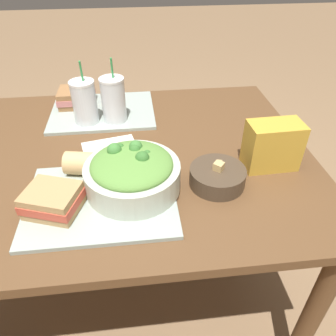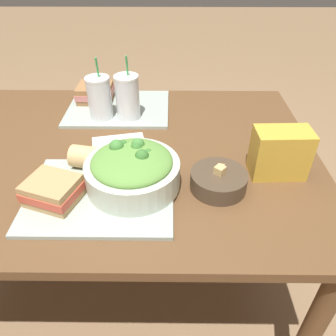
{
  "view_description": "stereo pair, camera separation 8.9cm",
  "coord_description": "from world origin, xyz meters",
  "px_view_note": "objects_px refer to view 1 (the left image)",
  "views": [
    {
      "loc": [
        0.12,
        -0.89,
        1.32
      ],
      "look_at": [
        0.2,
        -0.19,
        0.79
      ],
      "focal_mm": 35.0,
      "sensor_mm": 36.0,
      "label": 1
    },
    {
      "loc": [
        0.2,
        -0.9,
        1.32
      ],
      "look_at": [
        0.2,
        -0.19,
        0.79
      ],
      "focal_mm": 35.0,
      "sensor_mm": 36.0,
      "label": 2
    }
  ],
  "objects_px": {
    "salad_bowl": "(132,172)",
    "chip_bag": "(273,146)",
    "baguette_near": "(89,164)",
    "drink_cup_dark": "(85,103)",
    "soup_bowl": "(217,176)",
    "napkin_folded": "(110,148)",
    "sandwich_far": "(77,97)",
    "drink_cup_red": "(114,101)",
    "sandwich_near": "(53,200)"
  },
  "relations": [
    {
      "from": "soup_bowl",
      "to": "sandwich_far",
      "type": "xyz_separation_m",
      "value": [
        -0.45,
        0.54,
        0.02
      ]
    },
    {
      "from": "sandwich_near",
      "to": "chip_bag",
      "type": "relative_size",
      "value": 1.01
    },
    {
      "from": "soup_bowl",
      "to": "drink_cup_red",
      "type": "bearing_deg",
      "value": 126.54
    },
    {
      "from": "sandwich_near",
      "to": "drink_cup_red",
      "type": "relative_size",
      "value": 0.7
    },
    {
      "from": "sandwich_far",
      "to": "drink_cup_dark",
      "type": "relative_size",
      "value": 0.62
    },
    {
      "from": "baguette_near",
      "to": "drink_cup_dark",
      "type": "distance_m",
      "value": 0.32
    },
    {
      "from": "sandwich_near",
      "to": "napkin_folded",
      "type": "height_order",
      "value": "sandwich_near"
    },
    {
      "from": "sandwich_far",
      "to": "drink_cup_red",
      "type": "bearing_deg",
      "value": -42.81
    },
    {
      "from": "sandwich_far",
      "to": "drink_cup_dark",
      "type": "height_order",
      "value": "drink_cup_dark"
    },
    {
      "from": "salad_bowl",
      "to": "napkin_folded",
      "type": "bearing_deg",
      "value": 107.83
    },
    {
      "from": "chip_bag",
      "to": "napkin_folded",
      "type": "xyz_separation_m",
      "value": [
        -0.49,
        0.15,
        -0.07
      ]
    },
    {
      "from": "drink_cup_dark",
      "to": "drink_cup_red",
      "type": "xyz_separation_m",
      "value": [
        0.1,
        0.0,
        0.0
      ]
    },
    {
      "from": "drink_cup_dark",
      "to": "chip_bag",
      "type": "relative_size",
      "value": 1.4
    },
    {
      "from": "chip_bag",
      "to": "baguette_near",
      "type": "bearing_deg",
      "value": 176.88
    },
    {
      "from": "soup_bowl",
      "to": "napkin_folded",
      "type": "distance_m",
      "value": 0.38
    },
    {
      "from": "baguette_near",
      "to": "sandwich_far",
      "type": "relative_size",
      "value": 1.0
    },
    {
      "from": "soup_bowl",
      "to": "chip_bag",
      "type": "distance_m",
      "value": 0.2
    },
    {
      "from": "sandwich_near",
      "to": "chip_bag",
      "type": "distance_m",
      "value": 0.64
    },
    {
      "from": "salad_bowl",
      "to": "drink_cup_dark",
      "type": "relative_size",
      "value": 1.14
    },
    {
      "from": "sandwich_far",
      "to": "chip_bag",
      "type": "distance_m",
      "value": 0.78
    },
    {
      "from": "soup_bowl",
      "to": "baguette_near",
      "type": "xyz_separation_m",
      "value": [
        -0.36,
        0.08,
        0.02
      ]
    },
    {
      "from": "drink_cup_dark",
      "to": "drink_cup_red",
      "type": "distance_m",
      "value": 0.1
    },
    {
      "from": "drink_cup_dark",
      "to": "chip_bag",
      "type": "distance_m",
      "value": 0.66
    },
    {
      "from": "baguette_near",
      "to": "chip_bag",
      "type": "relative_size",
      "value": 0.88
    },
    {
      "from": "soup_bowl",
      "to": "drink_cup_dark",
      "type": "height_order",
      "value": "drink_cup_dark"
    },
    {
      "from": "sandwich_far",
      "to": "chip_bag",
      "type": "height_order",
      "value": "chip_bag"
    },
    {
      "from": "chip_bag",
      "to": "napkin_folded",
      "type": "distance_m",
      "value": 0.52
    },
    {
      "from": "baguette_near",
      "to": "sandwich_far",
      "type": "distance_m",
      "value": 0.47
    },
    {
      "from": "chip_bag",
      "to": "sandwich_near",
      "type": "bearing_deg",
      "value": -169.83
    },
    {
      "from": "salad_bowl",
      "to": "sandwich_far",
      "type": "height_order",
      "value": "salad_bowl"
    },
    {
      "from": "salad_bowl",
      "to": "chip_bag",
      "type": "bearing_deg",
      "value": 9.8
    },
    {
      "from": "sandwich_far",
      "to": "drink_cup_red",
      "type": "relative_size",
      "value": 0.61
    },
    {
      "from": "drink_cup_dark",
      "to": "salad_bowl",
      "type": "bearing_deg",
      "value": -68.39
    },
    {
      "from": "salad_bowl",
      "to": "chip_bag",
      "type": "xyz_separation_m",
      "value": [
        0.42,
        0.07,
        0.01
      ]
    },
    {
      "from": "salad_bowl",
      "to": "drink_cup_dark",
      "type": "height_order",
      "value": "drink_cup_dark"
    },
    {
      "from": "soup_bowl",
      "to": "napkin_folded",
      "type": "bearing_deg",
      "value": 144.64
    },
    {
      "from": "drink_cup_dark",
      "to": "sandwich_far",
      "type": "bearing_deg",
      "value": 109.01
    },
    {
      "from": "soup_bowl",
      "to": "drink_cup_dark",
      "type": "relative_size",
      "value": 0.7
    },
    {
      "from": "sandwich_far",
      "to": "drink_cup_red",
      "type": "distance_m",
      "value": 0.22
    },
    {
      "from": "soup_bowl",
      "to": "chip_bag",
      "type": "height_order",
      "value": "chip_bag"
    },
    {
      "from": "sandwich_near",
      "to": "sandwich_far",
      "type": "height_order",
      "value": "same"
    },
    {
      "from": "sandwich_far",
      "to": "drink_cup_red",
      "type": "height_order",
      "value": "drink_cup_red"
    },
    {
      "from": "napkin_folded",
      "to": "sandwich_near",
      "type": "bearing_deg",
      "value": -114.67
    },
    {
      "from": "salad_bowl",
      "to": "sandwich_near",
      "type": "height_order",
      "value": "salad_bowl"
    },
    {
      "from": "salad_bowl",
      "to": "soup_bowl",
      "type": "bearing_deg",
      "value": 0.72
    },
    {
      "from": "baguette_near",
      "to": "napkin_folded",
      "type": "distance_m",
      "value": 0.16
    },
    {
      "from": "drink_cup_red",
      "to": "chip_bag",
      "type": "xyz_separation_m",
      "value": [
        0.47,
        -0.33,
        -0.01
      ]
    },
    {
      "from": "salad_bowl",
      "to": "sandwich_far",
      "type": "relative_size",
      "value": 1.83
    },
    {
      "from": "soup_bowl",
      "to": "drink_cup_red",
      "type": "distance_m",
      "value": 0.5
    },
    {
      "from": "drink_cup_red",
      "to": "sandwich_far",
      "type": "bearing_deg",
      "value": 136.53
    }
  ]
}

